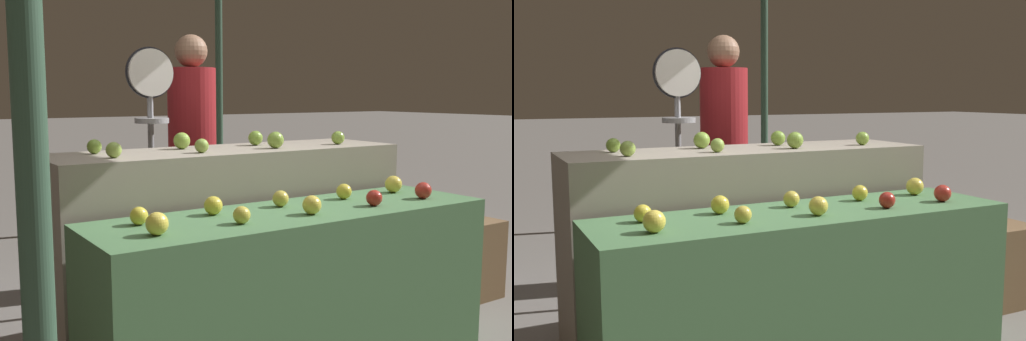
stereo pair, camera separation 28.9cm
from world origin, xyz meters
The scene contains 22 objects.
display_counter_front centered at (0.00, 0.00, 0.38)m, with size 1.92×0.55×0.75m, color #4C7A4C.
display_counter_back centered at (0.00, 0.60, 0.49)m, with size 1.92×0.55×0.98m, color gray.
apple_front_0 centered at (-0.72, -0.10, 0.80)m, with size 0.09×0.09×0.09m, color yellow.
apple_front_1 centered at (-0.35, -0.10, 0.79)m, with size 0.07×0.07×0.07m, color gold.
apple_front_2 centered at (0.00, -0.11, 0.80)m, with size 0.08×0.08×0.08m, color yellow.
apple_front_3 centered at (0.37, -0.11, 0.79)m, with size 0.08×0.08×0.08m, color #AD281E.
apple_front_4 centered at (0.71, -0.10, 0.79)m, with size 0.08×0.08×0.08m, color #B72D23.
apple_front_5 centered at (-0.71, 0.10, 0.79)m, with size 0.07×0.07×0.07m, color gold.
apple_front_6 centered at (-0.36, 0.12, 0.79)m, with size 0.08×0.08×0.08m, color gold.
apple_front_7 centered at (-0.01, 0.11, 0.79)m, with size 0.08×0.08×0.08m, color gold.
apple_front_8 centered at (0.37, 0.11, 0.79)m, with size 0.08×0.08×0.08m, color gold.
apple_front_9 centered at (0.72, 0.12, 0.80)m, with size 0.09×0.09×0.09m, color yellow.
apple_back_0 centered at (-0.67, 0.49, 1.02)m, with size 0.07×0.07×0.07m, color #8EB247.
apple_back_1 centered at (-0.22, 0.49, 1.02)m, with size 0.07×0.07×0.07m, color #8EB247.
apple_back_2 centered at (0.22, 0.49, 1.03)m, with size 0.09×0.09×0.09m, color #84AD3D.
apple_back_3 centered at (0.66, 0.50, 1.02)m, with size 0.08×0.08×0.08m, color #84AD3D.
apple_back_4 centered at (-0.68, 0.72, 1.02)m, with size 0.07×0.07×0.07m, color #7AA338.
apple_back_5 centered at (-0.22, 0.72, 1.03)m, with size 0.09×0.09×0.09m, color #84AD3D.
apple_back_6 centered at (0.23, 0.70, 1.03)m, with size 0.08×0.08×0.08m, color #7AA338.
produce_scale centered at (-0.19, 1.18, 1.13)m, with size 0.30×0.20×1.54m.
person_vendor_at_scale centered at (0.24, 1.51, 0.97)m, with size 0.40×0.40×1.66m.
wooden_crate_side centered at (1.46, 0.33, 0.25)m, with size 0.49×0.49×0.49m, color brown.
Camera 1 is at (-1.59, -2.11, 1.27)m, focal length 42.00 mm.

